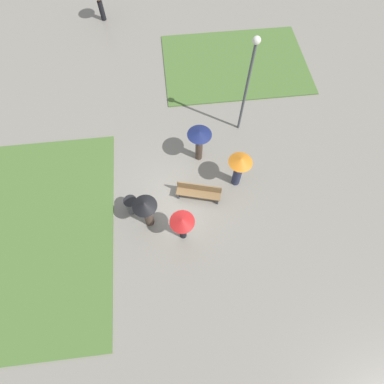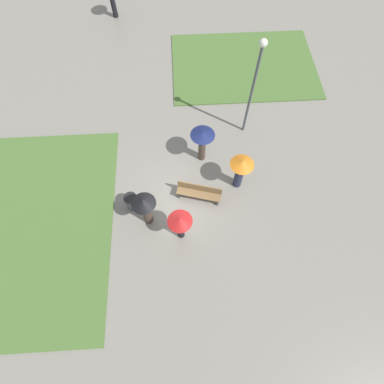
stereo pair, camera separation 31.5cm
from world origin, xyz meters
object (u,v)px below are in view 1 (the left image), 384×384
Objects in this scene: crowd_person_black at (146,209)px; crowd_person_orange at (239,166)px; crowd_person_navy at (199,140)px; crowd_person_red at (182,224)px; park_bench at (199,192)px; trash_bin at (132,205)px; lamp_post at (249,78)px.

crowd_person_orange is at bearing -133.70° from crowd_person_black.
crowd_person_black is (-2.50, -3.09, -0.02)m from crowd_person_navy.
crowd_person_red is at bearing 176.07° from crowd_person_black.
park_bench reaches higher than trash_bin.
crowd_person_black reaches higher than park_bench.
crowd_person_black is at bearing -89.95° from crowd_person_red.
trash_bin is 0.43× the size of crowd_person_black.
crowd_person_black is at bearing 59.66° from crowd_person_navy.
crowd_person_red is at bearing -100.85° from park_bench.
lamp_post is 6.02× the size of trash_bin.
crowd_person_red is at bearing -35.32° from trash_bin.
crowd_person_navy is 1.08× the size of crowd_person_red.
crowd_person_navy is 3.97m from crowd_person_black.
crowd_person_navy is at bearing -167.22° from crowd_person_red.
crowd_person_red is (2.08, -1.47, 0.93)m from trash_bin.
crowd_person_orange is at bearing -102.86° from lamp_post.
crowd_person_navy is (-2.23, -1.58, -1.81)m from lamp_post.
crowd_person_red is (-1.14, -3.85, -0.04)m from crowd_person_navy.
crowd_person_navy reaches higher than crowd_person_red.
lamp_post is 2.60× the size of crowd_person_orange.
crowd_person_black is at bearing -132.96° from crowd_person_orange.
lamp_post is 2.61× the size of crowd_person_navy.
crowd_person_black is at bearing -44.87° from trash_bin.
crowd_person_black is at bearing -140.47° from park_bench.
crowd_person_red is (1.36, -0.76, -0.01)m from crowd_person_black.
crowd_person_navy is at bearing -144.61° from lamp_post.
crowd_person_navy reaches higher than trash_bin.
park_bench is 2.15m from crowd_person_red.
lamp_post is at bearing 71.42° from park_bench.
crowd_person_orange reaches higher than crowd_person_navy.
crowd_person_navy is 2.16m from crowd_person_orange.
crowd_person_navy is 1.00× the size of crowd_person_orange.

